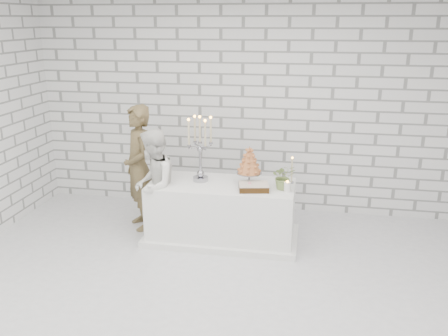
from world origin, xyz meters
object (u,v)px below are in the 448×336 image
groom (139,168)px  bride (154,186)px  croquembouche (249,165)px  candelabra (200,149)px  cake_table (222,212)px

groom → bride: (0.30, -0.32, -0.12)m
croquembouche → candelabra: bearing=178.7°
candelabra → cake_table: bearing=-11.0°
bride → candelabra: candelabra is taller
groom → cake_table: bearing=44.7°
cake_table → bride: bride is taller
cake_table → groom: 1.24m
bride → croquembouche: size_ratio=2.97×
cake_table → candelabra: candelabra is taller
croquembouche → groom: bearing=174.5°
groom → bride: bearing=7.5°
cake_table → groom: size_ratio=1.08×
candelabra → croquembouche: 0.64m
bride → candelabra: 0.74m
bride → croquembouche: bride is taller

